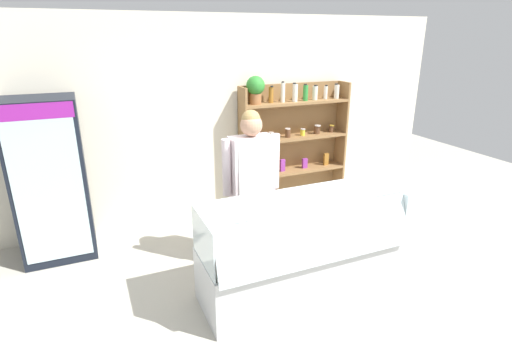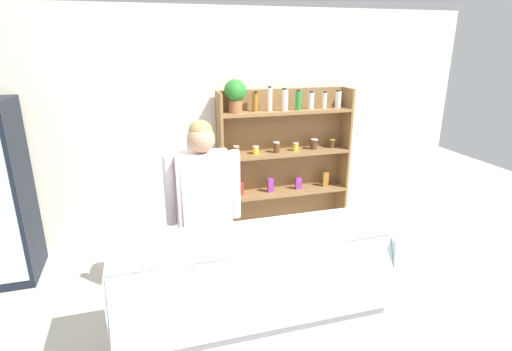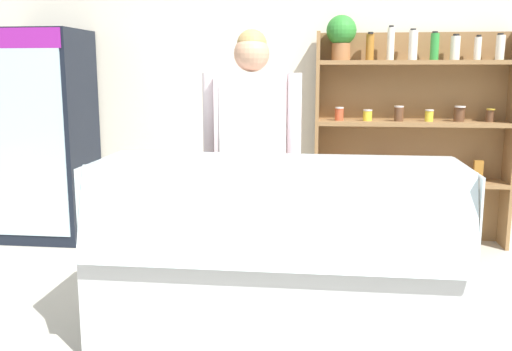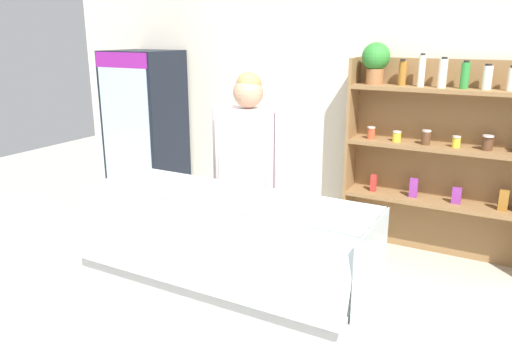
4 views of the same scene
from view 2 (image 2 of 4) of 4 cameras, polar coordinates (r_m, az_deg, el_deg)
name	(u,v)px [view 2 (image 2 of 4)]	position (r m, az deg, el deg)	size (l,w,h in m)	color
back_wall	(199,129)	(4.77, -8.08, 6.65)	(6.80, 0.10, 2.70)	silver
shelving_unit	(279,150)	(4.87, 3.34, 3.66)	(1.63, 0.29, 1.93)	olive
deli_display_case	(251,321)	(3.21, -0.69, -20.07)	(1.95, 0.74, 1.01)	silver
shop_clerk	(204,202)	(3.40, -7.46, -3.78)	(0.64, 0.25, 1.73)	#383D51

